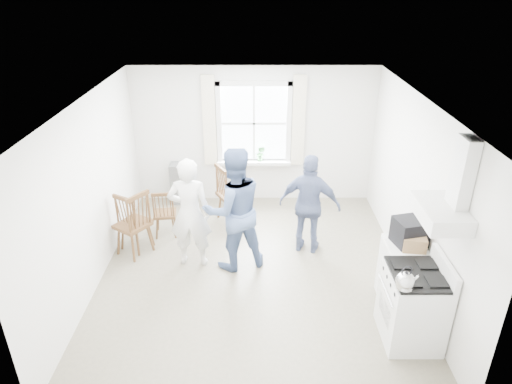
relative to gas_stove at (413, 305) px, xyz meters
name	(u,v)px	position (x,y,z in m)	size (l,w,h in m)	color
room_shell	(253,194)	(-1.91, 1.35, 0.82)	(4.62, 5.12, 2.64)	#78715C
window_assembly	(254,128)	(-1.91, 3.80, 0.98)	(1.88, 0.24, 1.70)	white
range_hood	(448,199)	(0.16, 0.00, 1.42)	(0.45, 0.76, 0.94)	silver
shelf_unit	(182,183)	(-3.31, 3.68, -0.08)	(0.40, 0.30, 0.80)	slate
gas_stove	(413,305)	(0.00, 0.00, 0.00)	(0.68, 0.76, 1.12)	silver
kettle	(405,281)	(-0.25, -0.28, 0.56)	(0.21, 0.21, 0.30)	silver
low_cabinet	(401,273)	(0.07, 0.70, -0.03)	(0.50, 0.55, 0.90)	silver
stereo_stack	(410,232)	(0.10, 0.72, 0.59)	(0.46, 0.43, 0.35)	black
cardboard_box	(414,243)	(0.12, 0.57, 0.51)	(0.29, 0.21, 0.18)	#9A764A
windsor_chair_a	(164,209)	(-3.40, 2.36, 0.05)	(0.41, 0.40, 0.87)	#472C16
windsor_chair_b	(129,217)	(-3.87, 1.95, 0.13)	(0.58, 0.57, 1.01)	#472C16
windsor_chair_c	(136,218)	(-3.71, 1.82, 0.19)	(0.64, 0.64, 1.10)	#472C16
person_left	(190,213)	(-2.85, 1.60, 0.38)	(0.63, 0.63, 1.73)	silver
person_mid	(234,210)	(-2.20, 1.55, 0.47)	(0.93, 0.93, 1.91)	#4C628E
person_right	(310,205)	(-1.04, 1.96, 0.33)	(0.96, 0.96, 1.64)	navy
potted_plant	(261,153)	(-1.78, 3.71, 0.52)	(0.17, 0.17, 0.30)	#377D3B
windsor_chair_d	(225,188)	(-2.41, 2.90, 0.18)	(0.61, 0.61, 1.09)	#472C16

